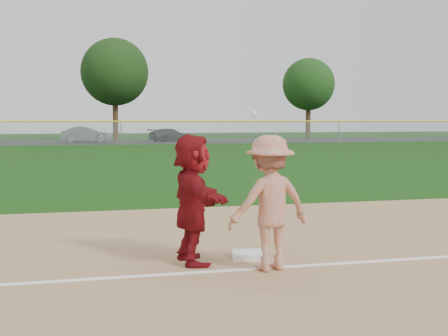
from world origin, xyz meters
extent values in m
plane|color=#113A0B|center=(0.00, 0.00, 0.00)|extent=(160.00, 160.00, 0.00)
cube|color=white|center=(0.00, -0.80, 0.03)|extent=(60.00, 0.10, 0.01)
cube|color=black|center=(0.00, 46.00, 0.01)|extent=(120.00, 10.00, 0.01)
cube|color=white|center=(-0.02, -0.17, 0.07)|extent=(0.54, 0.54, 0.10)
imported|color=maroon|center=(-0.89, -0.24, 1.00)|extent=(0.74, 1.86, 1.96)
imported|color=#57595E|center=(-2.93, 45.63, 0.76)|extent=(4.66, 1.89, 1.50)
imported|color=black|center=(5.02, 45.98, 0.64)|extent=(4.67, 3.26, 1.26)
imported|color=#9F9FA1|center=(0.12, -0.85, 0.99)|extent=(1.38, 0.96, 1.95)
sphere|color=white|center=(-0.03, -0.55, 2.27)|extent=(0.09, 0.09, 0.09)
plane|color=#999EA0|center=(0.00, 40.00, 1.00)|extent=(110.00, 0.00, 110.00)
cylinder|color=yellow|center=(0.00, 40.00, 2.00)|extent=(110.00, 0.12, 0.12)
cylinder|color=gray|center=(0.00, 40.00, 1.00)|extent=(0.08, 0.08, 2.00)
cylinder|color=gray|center=(20.00, 40.00, 1.00)|extent=(0.08, 0.08, 2.00)
cylinder|color=#382514|center=(0.00, 51.50, 2.05)|extent=(0.56, 0.56, 4.10)
sphere|color=black|center=(0.00, 51.50, 7.08)|extent=(7.00, 7.00, 7.00)
cylinder|color=#352513|center=(22.00, 52.80, 1.82)|extent=(0.56, 0.56, 3.64)
sphere|color=#143610|center=(22.00, 52.80, 6.19)|extent=(6.00, 6.00, 6.00)
camera|label=1|loc=(-2.33, -8.48, 2.20)|focal=45.00mm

